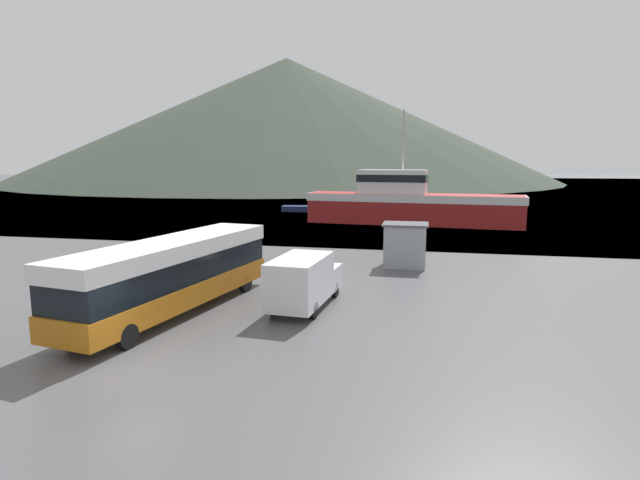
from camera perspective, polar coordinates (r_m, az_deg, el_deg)
The scene contains 10 objects.
ground_plane at distance 17.57m, azimuth -20.72°, elevation -13.31°, with size 400.00×400.00×0.00m, color #4C4C4F.
water_surface at distance 156.88m, azimuth 8.65°, elevation 6.49°, with size 240.00×240.00×0.00m, color slate.
hill_backdrop at distance 176.01m, azimuth -3.77°, elevation 13.50°, with size 175.48×175.48×40.98m, color #333D33.
tour_bus at distance 22.40m, azimuth -16.41°, elevation -3.50°, with size 4.43×12.16×3.18m.
delivery_van at distance 22.35m, azimuth -1.82°, elevation -4.58°, with size 2.44×5.77×2.37m.
fishing_boat at distance 53.00m, azimuth 10.20°, elevation 4.22°, with size 22.37×6.32×11.71m.
storage_bin at distance 29.77m, azimuth -19.22°, elevation -2.83°, with size 1.15×1.17×1.30m.
dock_kiosk at distance 31.49m, azimuth 9.70°, elevation -0.53°, with size 2.78×2.33×2.71m.
small_boat at distance 65.51m, azimuth -1.39°, elevation 3.59°, with size 6.95×2.81×0.73m.
mooring_bollard at distance 39.78m, azimuth -14.25°, elevation -0.06°, with size 0.33×0.33×0.81m.
Camera 1 is at (9.05, -13.59, 6.49)m, focal length 28.00 mm.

